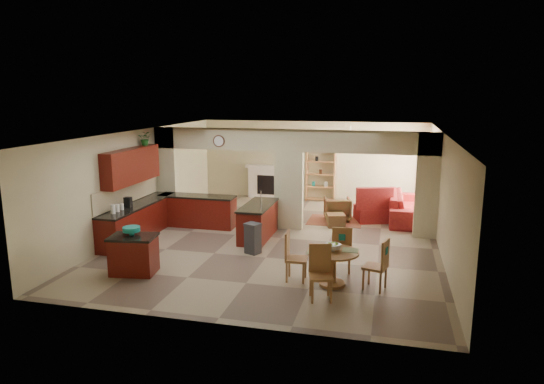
% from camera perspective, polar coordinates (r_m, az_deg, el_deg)
% --- Properties ---
extents(floor, '(10.00, 10.00, 0.00)m').
position_cam_1_polar(floor, '(12.93, 1.06, -5.44)').
color(floor, gray).
rests_on(floor, ground).
extents(ceiling, '(10.00, 10.00, 0.00)m').
position_cam_1_polar(ceiling, '(12.40, 1.11, 7.03)').
color(ceiling, white).
rests_on(ceiling, wall_back).
extents(wall_back, '(8.00, 0.00, 8.00)m').
position_cam_1_polar(wall_back, '(17.44, 4.72, 3.69)').
color(wall_back, '#BAAF88').
rests_on(wall_back, floor).
extents(wall_front, '(8.00, 0.00, 8.00)m').
position_cam_1_polar(wall_front, '(7.93, -6.96, -6.01)').
color(wall_front, '#BAAF88').
rests_on(wall_front, floor).
extents(wall_left, '(0.00, 10.00, 10.00)m').
position_cam_1_polar(wall_left, '(14.01, -15.09, 1.38)').
color(wall_left, '#BAAF88').
rests_on(wall_left, floor).
extents(wall_right, '(0.00, 10.00, 10.00)m').
position_cam_1_polar(wall_right, '(12.36, 19.48, -0.21)').
color(wall_right, '#BAAF88').
rests_on(wall_right, floor).
extents(partition_left_pier, '(0.60, 0.25, 2.80)m').
position_cam_1_polar(partition_left_pier, '(14.74, -12.21, 2.02)').
color(partition_left_pier, '#BAAF88').
rests_on(partition_left_pier, floor).
extents(partition_center_pier, '(0.80, 0.25, 2.20)m').
position_cam_1_polar(partition_center_pier, '(13.61, 2.01, 0.20)').
color(partition_center_pier, '#BAAF88').
rests_on(partition_center_pier, floor).
extents(partition_right_pier, '(0.60, 0.25, 2.80)m').
position_cam_1_polar(partition_right_pier, '(13.31, 17.80, 0.71)').
color(partition_right_pier, '#BAAF88').
rests_on(partition_right_pier, floor).
extents(partition_header, '(8.00, 0.25, 0.60)m').
position_cam_1_polar(partition_header, '(13.40, 2.05, 6.08)').
color(partition_header, '#BAAF88').
rests_on(partition_header, partition_center_pier).
extents(kitchen_counter, '(2.52, 3.29, 1.48)m').
position_cam_1_polar(kitchen_counter, '(13.65, -12.66, -2.78)').
color(kitchen_counter, '#420C07').
rests_on(kitchen_counter, floor).
extents(upper_cabinets, '(0.35, 2.40, 0.90)m').
position_cam_1_polar(upper_cabinets, '(13.15, -16.19, 2.98)').
color(upper_cabinets, '#420C07').
rests_on(upper_cabinets, wall_left).
extents(peninsula, '(0.70, 1.85, 0.91)m').
position_cam_1_polar(peninsula, '(12.84, -1.66, -3.44)').
color(peninsula, '#420C07').
rests_on(peninsula, floor).
extents(wall_clock, '(0.34, 0.03, 0.34)m').
position_cam_1_polar(wall_clock, '(13.81, -6.28, 5.97)').
color(wall_clock, '#4F2B1A').
rests_on(wall_clock, partition_header).
extents(rug, '(1.60, 1.30, 0.01)m').
position_cam_1_polar(rug, '(14.73, 7.44, -3.38)').
color(rug, brown).
rests_on(rug, floor).
extents(fireplace, '(1.60, 0.35, 1.20)m').
position_cam_1_polar(fireplace, '(17.72, -0.52, 1.29)').
color(fireplace, white).
rests_on(fireplace, floor).
extents(shelving_unit, '(1.00, 0.32, 1.80)m').
position_cam_1_polar(shelving_unit, '(17.29, 5.74, 1.93)').
color(shelving_unit, olive).
rests_on(shelving_unit, floor).
extents(window_a, '(0.02, 0.90, 1.90)m').
position_cam_1_polar(window_a, '(14.64, 18.49, 0.82)').
color(window_a, white).
rests_on(window_a, wall_right).
extents(window_b, '(0.02, 0.90, 1.90)m').
position_cam_1_polar(window_b, '(16.31, 18.04, 1.90)').
color(window_b, white).
rests_on(window_b, wall_right).
extents(glazed_door, '(0.02, 0.70, 2.10)m').
position_cam_1_polar(glazed_door, '(15.50, 18.21, 0.84)').
color(glazed_door, white).
rests_on(glazed_door, wall_right).
extents(drape_a_left, '(0.10, 0.28, 2.30)m').
position_cam_1_polar(drape_a_left, '(14.05, 18.51, 0.38)').
color(drape_a_left, '#441E1B').
rests_on(drape_a_left, wall_right).
extents(drape_a_right, '(0.10, 0.28, 2.30)m').
position_cam_1_polar(drape_a_right, '(15.23, 18.17, 1.23)').
color(drape_a_right, '#441E1B').
rests_on(drape_a_right, wall_right).
extents(drape_b_left, '(0.10, 0.28, 2.30)m').
position_cam_1_polar(drape_b_left, '(15.72, 18.04, 1.55)').
color(drape_b_left, '#441E1B').
rests_on(drape_b_left, wall_right).
extents(drape_b_right, '(0.10, 0.28, 2.30)m').
position_cam_1_polar(drape_b_right, '(16.90, 17.76, 2.24)').
color(drape_b_right, '#441E1B').
rests_on(drape_b_right, wall_right).
extents(ceiling_fan, '(1.00, 1.00, 0.10)m').
position_cam_1_polar(ceiling_fan, '(15.16, 9.22, 6.81)').
color(ceiling_fan, white).
rests_on(ceiling_fan, ceiling).
extents(kitchen_island, '(1.04, 0.81, 0.83)m').
position_cam_1_polar(kitchen_island, '(10.79, -15.96, -7.07)').
color(kitchen_island, '#420C07').
rests_on(kitchen_island, floor).
extents(teal_bowl, '(0.37, 0.37, 0.17)m').
position_cam_1_polar(teal_bowl, '(10.73, -16.20, -4.41)').
color(teal_bowl, '#12827A').
rests_on(teal_bowl, kitchen_island).
extents(trash_can, '(0.41, 0.38, 0.69)m').
position_cam_1_polar(trash_can, '(11.65, -2.27, -5.61)').
color(trash_can, '#2C2D2F').
rests_on(trash_can, floor).
extents(dining_table, '(1.04, 1.04, 0.71)m').
position_cam_1_polar(dining_table, '(9.82, 7.15, -8.19)').
color(dining_table, olive).
rests_on(dining_table, floor).
extents(fruit_bowl, '(0.31, 0.31, 0.17)m').
position_cam_1_polar(fruit_bowl, '(9.73, 7.17, -6.43)').
color(fruit_bowl, '#73B627').
rests_on(fruit_bowl, dining_table).
extents(sofa, '(2.81, 1.14, 0.82)m').
position_cam_1_polar(sofa, '(15.23, 15.65, -1.66)').
color(sofa, maroon).
rests_on(sofa, floor).
extents(chaise, '(1.30, 1.18, 0.43)m').
position_cam_1_polar(chaise, '(14.92, 11.94, -2.50)').
color(chaise, maroon).
rests_on(chaise, floor).
extents(armchair, '(0.91, 0.93, 0.70)m').
position_cam_1_polar(armchair, '(14.75, 7.69, -1.98)').
color(armchair, maroon).
rests_on(armchair, floor).
extents(ottoman, '(0.62, 0.62, 0.37)m').
position_cam_1_polar(ottoman, '(14.12, 7.51, -3.29)').
color(ottoman, maroon).
rests_on(ottoman, floor).
extents(plant, '(0.40, 0.36, 0.38)m').
position_cam_1_polar(plant, '(13.77, -14.69, 6.11)').
color(plant, '#154C14').
rests_on(plant, upper_cabinets).
extents(chair_north, '(0.46, 0.46, 1.02)m').
position_cam_1_polar(chair_north, '(10.49, 8.20, -6.48)').
color(chair_north, olive).
rests_on(chair_north, floor).
extents(chair_east, '(0.52, 0.52, 1.02)m').
position_cam_1_polar(chair_east, '(9.71, 12.54, -8.13)').
color(chair_east, olive).
rests_on(chair_east, floor).
extents(chair_south, '(0.52, 0.52, 1.02)m').
position_cam_1_polar(chair_south, '(9.18, 5.72, -9.08)').
color(chair_south, olive).
rests_on(chair_south, floor).
extents(chair_west, '(0.44, 0.44, 1.02)m').
position_cam_1_polar(chair_west, '(9.98, 2.41, -7.31)').
color(chair_west, olive).
rests_on(chair_west, floor).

